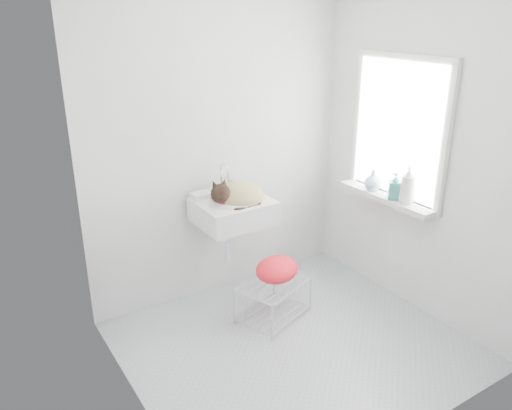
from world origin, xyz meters
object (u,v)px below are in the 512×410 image
cat (236,196)px  bottle_a (406,203)px  wire_rack (273,300)px  bottle_b (394,199)px  bottle_c (372,190)px  sink (233,200)px

cat → bottle_a: bearing=-25.1°
wire_rack → bottle_b: (0.93, -0.25, 0.70)m
cat → bottle_c: 1.10m
bottle_c → bottle_a: bearing=-90.0°
sink → bottle_c: bearing=-21.0°
sink → bottle_a: size_ratio=2.24×
sink → bottle_c: size_ratio=3.22×
sink → cat: cat is taller
sink → wire_rack: sink is taller
cat → bottle_b: size_ratio=2.25×
bottle_a → bottle_b: bearing=90.0°
cat → bottle_b: cat is taller
sink → cat: bearing=-52.7°
sink → bottle_b: sink is taller
sink → bottle_a: bearing=-35.6°
cat → bottle_c: cat is taller
wire_rack → bottle_b: 1.19m
wire_rack → bottle_b: bearing=-14.8°
cat → wire_rack: size_ratio=0.93×
sink → wire_rack: 0.80m
bottle_a → bottle_b: (0.00, 0.12, 0.00)m
bottle_a → bottle_c: bottle_a is taller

